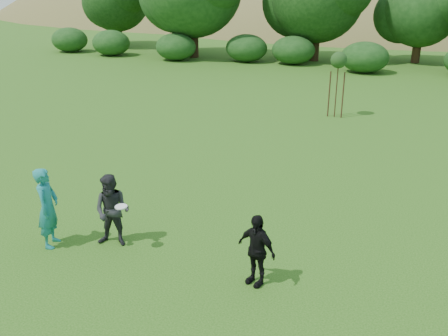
# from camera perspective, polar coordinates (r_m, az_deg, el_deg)

# --- Properties ---
(ground) EXTENTS (120.00, 120.00, 0.00)m
(ground) POSITION_cam_1_polar(r_m,az_deg,el_deg) (11.14, -6.27, -10.38)
(ground) COLOR #19470C
(ground) RESTS_ON ground
(player_teal) EXTENTS (0.66, 0.80, 1.88)m
(player_teal) POSITION_cam_1_polar(r_m,az_deg,el_deg) (11.90, -19.50, -4.29)
(player_teal) COLOR #1A7879
(player_teal) RESTS_ON ground
(player_grey) EXTENTS (0.96, 0.82, 1.71)m
(player_grey) POSITION_cam_1_polar(r_m,az_deg,el_deg) (11.55, -12.64, -4.79)
(player_grey) COLOR #252528
(player_grey) RESTS_ON ground
(player_black) EXTENTS (0.96, 0.63, 1.52)m
(player_black) POSITION_cam_1_polar(r_m,az_deg,el_deg) (9.96, 3.70, -9.30)
(player_black) COLOR black
(player_black) RESTS_ON ground
(frisbee) EXTENTS (0.27, 0.27, 0.04)m
(frisbee) POSITION_cam_1_polar(r_m,az_deg,el_deg) (11.10, -11.68, -4.35)
(frisbee) COLOR white
(frisbee) RESTS_ON ground
(sapling) EXTENTS (0.70, 0.70, 2.85)m
(sapling) POSITION_cam_1_polar(r_m,az_deg,el_deg) (22.28, 12.97, 11.73)
(sapling) COLOR #3C2317
(sapling) RESTS_ON ground
(hillside) EXTENTS (150.00, 72.00, 52.00)m
(hillside) POSITION_cam_1_polar(r_m,az_deg,el_deg) (78.86, 19.08, 6.72)
(hillside) COLOR olive
(hillside) RESTS_ON ground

